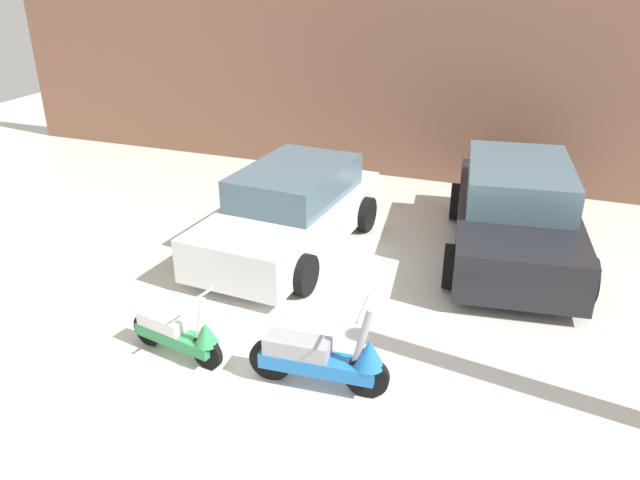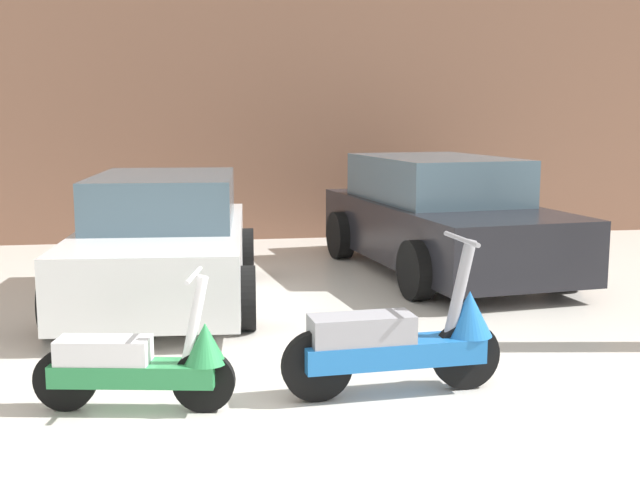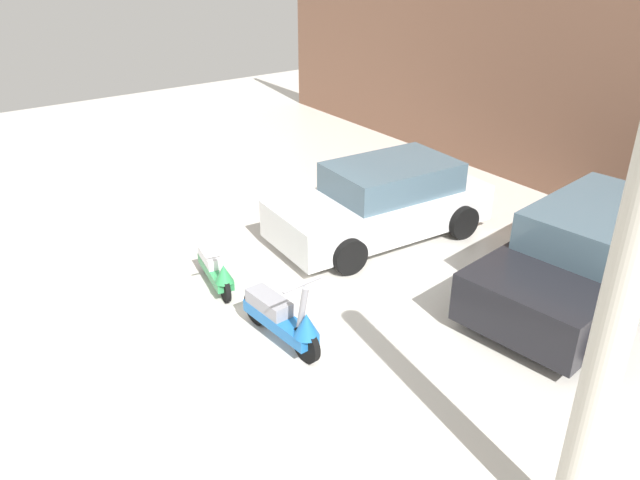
{
  "view_description": "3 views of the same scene",
  "coord_description": "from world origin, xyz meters",
  "px_view_note": "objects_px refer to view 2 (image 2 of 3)",
  "views": [
    {
      "loc": [
        2.35,
        -4.0,
        4.36
      ],
      "look_at": [
        -0.29,
        3.07,
        0.86
      ],
      "focal_mm": 35.0,
      "sensor_mm": 36.0,
      "label": 1
    },
    {
      "loc": [
        -0.97,
        -4.03,
        1.94
      ],
      "look_at": [
        0.13,
        2.81,
        0.85
      ],
      "focal_mm": 45.0,
      "sensor_mm": 36.0,
      "label": 2
    },
    {
      "loc": [
        6.2,
        -2.34,
        4.93
      ],
      "look_at": [
        -0.5,
        2.48,
        0.76
      ],
      "focal_mm": 35.0,
      "sensor_mm": 36.0,
      "label": 3
    }
  ],
  "objects_px": {
    "scooter_front_left": "(143,363)",
    "car_rear_left": "(164,241)",
    "car_rear_center": "(441,217)",
    "scooter_front_right": "(403,340)"
  },
  "relations": [
    {
      "from": "scooter_front_left",
      "to": "car_rear_left",
      "type": "distance_m",
      "value": 3.25
    },
    {
      "from": "car_rear_left",
      "to": "scooter_front_left",
      "type": "bearing_deg",
      "value": 3.13
    },
    {
      "from": "car_rear_center",
      "to": "scooter_front_left",
      "type": "bearing_deg",
      "value": -45.77
    },
    {
      "from": "scooter_front_left",
      "to": "car_rear_left",
      "type": "xyz_separation_m",
      "value": [
        0.05,
        3.23,
        0.3
      ]
    },
    {
      "from": "scooter_front_right",
      "to": "car_rear_center",
      "type": "relative_size",
      "value": 0.36
    },
    {
      "from": "scooter_front_left",
      "to": "scooter_front_right",
      "type": "height_order",
      "value": "scooter_front_right"
    },
    {
      "from": "car_rear_left",
      "to": "car_rear_center",
      "type": "distance_m",
      "value": 3.5
    },
    {
      "from": "scooter_front_left",
      "to": "car_rear_left",
      "type": "height_order",
      "value": "car_rear_left"
    },
    {
      "from": "scooter_front_right",
      "to": "car_rear_center",
      "type": "xyz_separation_m",
      "value": [
        1.61,
        4.24,
        0.29
      ]
    },
    {
      "from": "car_rear_left",
      "to": "car_rear_center",
      "type": "xyz_separation_m",
      "value": [
        3.34,
        1.06,
        0.05
      ]
    }
  ]
}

